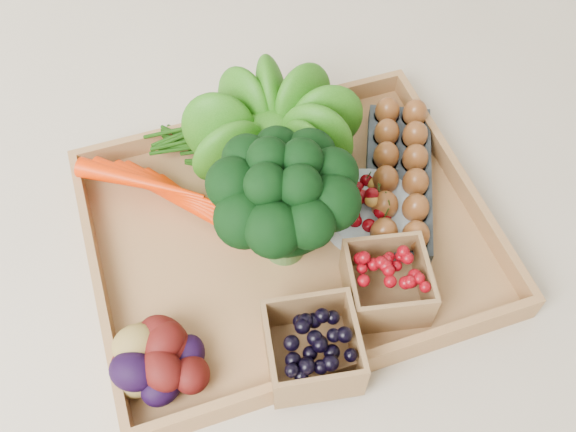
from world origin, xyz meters
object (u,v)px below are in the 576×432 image
object	(u,v)px
egg_carton	(398,180)
tray	(288,236)
broccoli	(284,220)
cherry_bowl	(369,213)

from	to	relation	value
egg_carton	tray	bearing A→B (deg)	-146.81
tray	broccoli	distance (m)	0.09
cherry_bowl	egg_carton	size ratio (longest dim) A/B	0.49
cherry_bowl	egg_carton	world-z (taller)	cherry_bowl
broccoli	egg_carton	world-z (taller)	broccoli
egg_carton	broccoli	bearing A→B (deg)	-140.95
tray	egg_carton	bearing A→B (deg)	8.35
broccoli	cherry_bowl	world-z (taller)	broccoli
broccoli	egg_carton	size ratio (longest dim) A/B	0.69
tray	broccoli	world-z (taller)	broccoli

